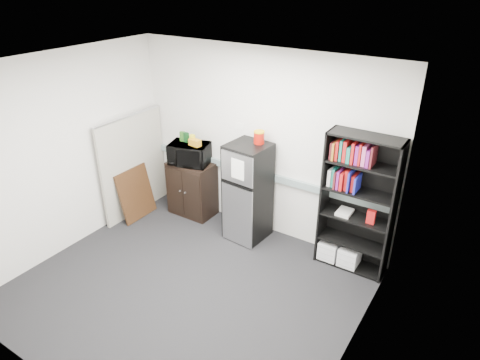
{
  "coord_description": "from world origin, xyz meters",
  "views": [
    {
      "loc": [
        2.81,
        -3.14,
        3.59
      ],
      "look_at": [
        0.2,
        0.9,
        1.19
      ],
      "focal_mm": 32.0,
      "sensor_mm": 36.0,
      "label": 1
    }
  ],
  "objects_px": {
    "cubicle_partition": "(134,165)",
    "cabinet": "(192,188)",
    "microwave": "(189,154)",
    "bookshelf": "(356,201)",
    "refrigerator": "(248,192)"
  },
  "relations": [
    {
      "from": "cubicle_partition",
      "to": "refrigerator",
      "type": "distance_m",
      "value": 1.93
    },
    {
      "from": "bookshelf",
      "to": "refrigerator",
      "type": "xyz_separation_m",
      "value": [
        -1.51,
        -0.15,
        -0.25
      ]
    },
    {
      "from": "cabinet",
      "to": "refrigerator",
      "type": "bearing_deg",
      "value": -4.21
    },
    {
      "from": "refrigerator",
      "to": "cubicle_partition",
      "type": "bearing_deg",
      "value": -165.13
    },
    {
      "from": "bookshelf",
      "to": "refrigerator",
      "type": "bearing_deg",
      "value": -174.49
    },
    {
      "from": "microwave",
      "to": "refrigerator",
      "type": "height_order",
      "value": "refrigerator"
    },
    {
      "from": "cubicle_partition",
      "to": "refrigerator",
      "type": "height_order",
      "value": "cubicle_partition"
    },
    {
      "from": "refrigerator",
      "to": "microwave",
      "type": "bearing_deg",
      "value": -178.69
    },
    {
      "from": "bookshelf",
      "to": "refrigerator",
      "type": "distance_m",
      "value": 1.54
    },
    {
      "from": "cabinet",
      "to": "microwave",
      "type": "xyz_separation_m",
      "value": [
        0.0,
        -0.02,
        0.61
      ]
    },
    {
      "from": "cubicle_partition",
      "to": "refrigerator",
      "type": "xyz_separation_m",
      "value": [
        1.9,
        0.34,
        -0.09
      ]
    },
    {
      "from": "cabinet",
      "to": "microwave",
      "type": "height_order",
      "value": "microwave"
    },
    {
      "from": "cubicle_partition",
      "to": "microwave",
      "type": "relative_size",
      "value": 2.72
    },
    {
      "from": "cubicle_partition",
      "to": "cabinet",
      "type": "distance_m",
      "value": 0.98
    },
    {
      "from": "cabinet",
      "to": "microwave",
      "type": "relative_size",
      "value": 1.48
    }
  ]
}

